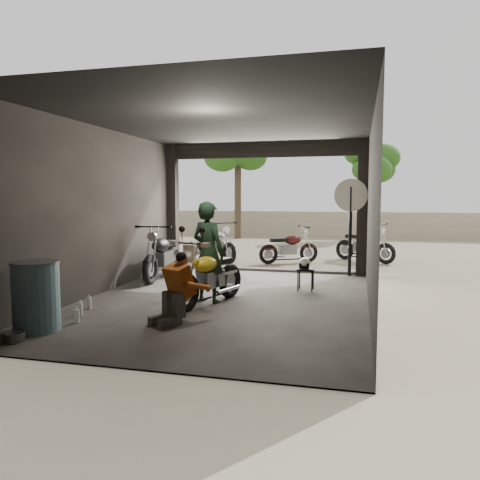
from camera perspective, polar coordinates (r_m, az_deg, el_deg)
The scene contains 16 objects.
ground at distance 8.50m, azimuth -1.84°, elevation -7.46°, with size 80.00×80.00×0.00m, color #7A6D56.
garage at distance 8.84m, azimuth -0.88°, elevation 1.41°, with size 7.00×7.13×3.20m.
boundary_wall at distance 22.12m, azimuth 8.28°, elevation 1.91°, with size 18.00×0.30×1.20m, color gray.
tree_left at distance 21.25m, azimuth -0.26°, elevation 10.97°, with size 2.20×2.20×5.60m.
tree_right at distance 22.04m, azimuth 15.74°, elevation 9.45°, with size 2.20×2.20×5.00m.
main_bike at distance 8.12m, azimuth -3.75°, elevation -3.93°, with size 0.71×1.73×1.15m, color beige, non-canonical shape.
left_bike at distance 10.77m, azimuth -9.40°, elevation -1.43°, with size 0.77×1.86×1.26m, color black, non-canonical shape.
outside_bike_a at distance 13.58m, azimuth -2.93°, elevation -0.19°, with size 0.71×1.73×1.17m, color black, non-canonical shape.
outside_bike_b at distance 13.26m, azimuth 5.99°, elevation -0.59°, with size 0.64×1.56×1.05m, color #41100F, non-canonical shape.
outside_bike_c at distance 13.95m, azimuth 14.96°, elevation -0.28°, with size 0.69×1.68×1.14m, color black, non-canonical shape.
rider at distance 8.23m, azimuth -3.89°, elevation -1.55°, with size 0.65×0.43×1.80m, color black.
mechanic at distance 6.95m, azimuth -8.11°, elevation -6.07°, with size 0.52×0.71×1.02m, color #D0641B, non-canonical shape.
stool at distance 9.41m, azimuth 8.02°, elevation -3.89°, with size 0.33×0.33×0.46m.
helmet at distance 9.40m, azimuth 7.89°, elevation -2.77°, with size 0.23×0.24×0.22m, color white.
oil_drum at distance 7.10m, azimuth -23.60°, elevation -6.41°, with size 0.63×0.63×0.98m, color #456974.
sign_post at distance 11.19m, azimuth 13.33°, elevation 3.43°, with size 0.77×0.08×2.30m.
Camera 1 is at (2.31, -7.97, 1.87)m, focal length 35.00 mm.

